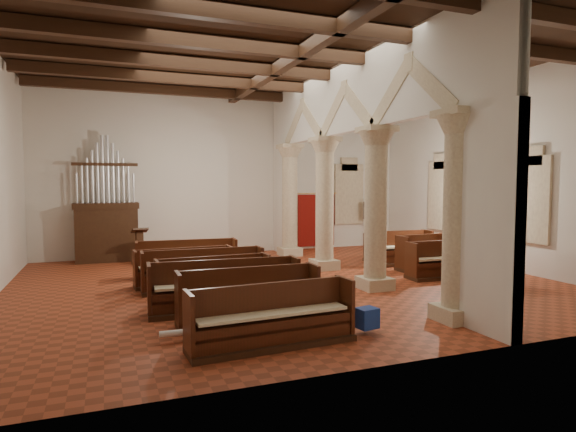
# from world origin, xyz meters

# --- Properties ---
(floor) EXTENTS (14.00, 14.00, 0.00)m
(floor) POSITION_xyz_m (0.00, 0.00, 0.00)
(floor) COLOR #9D3E22
(floor) RESTS_ON ground
(ceiling) EXTENTS (14.00, 14.00, 0.00)m
(ceiling) POSITION_xyz_m (0.00, 0.00, 6.00)
(ceiling) COLOR black
(ceiling) RESTS_ON wall_back
(wall_back) EXTENTS (14.00, 0.02, 6.00)m
(wall_back) POSITION_xyz_m (0.00, 6.00, 3.00)
(wall_back) COLOR silver
(wall_back) RESTS_ON floor
(wall_front) EXTENTS (14.00, 0.02, 6.00)m
(wall_front) POSITION_xyz_m (0.00, -6.00, 3.00)
(wall_front) COLOR silver
(wall_front) RESTS_ON floor
(wall_right) EXTENTS (0.02, 12.00, 6.00)m
(wall_right) POSITION_xyz_m (7.00, 0.00, 3.00)
(wall_right) COLOR silver
(wall_right) RESTS_ON floor
(ceiling_beams) EXTENTS (13.80, 11.80, 0.30)m
(ceiling_beams) POSITION_xyz_m (0.00, 0.00, 5.82)
(ceiling_beams) COLOR #341F10
(ceiling_beams) RESTS_ON wall_back
(arcade) EXTENTS (0.90, 11.90, 6.00)m
(arcade) POSITION_xyz_m (1.80, 0.00, 3.56)
(arcade) COLOR beige
(arcade) RESTS_ON floor
(window_right_a) EXTENTS (0.03, 1.00, 2.20)m
(window_right_a) POSITION_xyz_m (6.98, -1.50, 2.20)
(window_right_a) COLOR #2D6753
(window_right_a) RESTS_ON wall_right
(window_right_b) EXTENTS (0.03, 1.00, 2.20)m
(window_right_b) POSITION_xyz_m (6.98, 2.50, 2.20)
(window_right_b) COLOR #2D6753
(window_right_b) RESTS_ON wall_right
(window_back) EXTENTS (1.00, 0.03, 2.20)m
(window_back) POSITION_xyz_m (5.00, 5.98, 2.20)
(window_back) COLOR #2D6753
(window_back) RESTS_ON wall_back
(pipe_organ) EXTENTS (2.10, 0.85, 4.40)m
(pipe_organ) POSITION_xyz_m (-4.50, 5.50, 1.37)
(pipe_organ) COLOR #341F10
(pipe_organ) RESTS_ON floor
(lectern) EXTENTS (0.54, 0.56, 1.23)m
(lectern) POSITION_xyz_m (-3.51, 4.37, 0.51)
(lectern) COLOR #371A11
(lectern) RESTS_ON floor
(dossal_curtain) EXTENTS (1.80, 0.07, 2.17)m
(dossal_curtain) POSITION_xyz_m (3.50, 5.92, 1.17)
(dossal_curtain) COLOR maroon
(dossal_curtain) RESTS_ON floor
(processional_banner) EXTENTS (0.47, 0.60, 2.05)m
(processional_banner) POSITION_xyz_m (5.68, 5.49, 0.75)
(processional_banner) COLOR #341F10
(processional_banner) RESTS_ON floor
(hymnal_box_a) EXTENTS (0.41, 0.35, 0.36)m
(hymnal_box_a) POSITION_xyz_m (-0.20, -4.57, 0.28)
(hymnal_box_a) COLOR navy
(hymnal_box_a) RESTS_ON floor
(hymnal_box_b) EXTENTS (0.32, 0.28, 0.28)m
(hymnal_box_b) POSITION_xyz_m (-0.31, -1.84, 0.24)
(hymnal_box_b) COLOR navy
(hymnal_box_b) RESTS_ON floor
(hymnal_box_c) EXTENTS (0.31, 0.27, 0.28)m
(hymnal_box_c) POSITION_xyz_m (0.25, 0.04, 0.24)
(hymnal_box_c) COLOR #17148C
(hymnal_box_c) RESTS_ON floor
(tube_heater_a) EXTENTS (1.09, 0.13, 0.11)m
(tube_heater_a) POSITION_xyz_m (-3.19, -3.85, 0.16)
(tube_heater_a) COLOR white
(tube_heater_a) RESTS_ON floor
(tube_heater_b) EXTENTS (0.93, 0.48, 0.10)m
(tube_heater_b) POSITION_xyz_m (-1.29, -3.76, 0.16)
(tube_heater_b) COLOR silver
(tube_heater_b) RESTS_ON floor
(nave_pew_0) EXTENTS (2.86, 0.85, 1.02)m
(nave_pew_0) POSITION_xyz_m (-2.00, -4.61, 0.34)
(nave_pew_0) COLOR #341F10
(nave_pew_0) RESTS_ON floor
(nave_pew_1) EXTENTS (2.75, 0.73, 1.05)m
(nave_pew_1) POSITION_xyz_m (-1.98, -3.18, 0.35)
(nave_pew_1) COLOR #341F10
(nave_pew_1) RESTS_ON floor
(nave_pew_2) EXTENTS (3.16, 0.88, 1.07)m
(nave_pew_2) POSITION_xyz_m (-2.22, -2.22, 0.35)
(nave_pew_2) COLOR #341F10
(nave_pew_2) RESTS_ON floor
(nave_pew_3) EXTENTS (2.65, 0.77, 0.98)m
(nave_pew_3) POSITION_xyz_m (-2.22, -1.08, 0.32)
(nave_pew_3) COLOR #341F10
(nave_pew_3) RESTS_ON floor
(nave_pew_4) EXTENTS (3.02, 0.72, 1.02)m
(nave_pew_4) POSITION_xyz_m (-2.26, -0.05, 0.34)
(nave_pew_4) COLOR #341F10
(nave_pew_4) RESTS_ON floor
(nave_pew_5) EXTENTS (2.57, 0.79, 0.97)m
(nave_pew_5) POSITION_xyz_m (-2.62, 0.73, 0.32)
(nave_pew_5) COLOR #341F10
(nave_pew_5) RESTS_ON floor
(nave_pew_6) EXTENTS (2.86, 0.86, 1.05)m
(nave_pew_6) POSITION_xyz_m (-2.38, 1.82, 0.35)
(nave_pew_6) COLOR #341F10
(nave_pew_6) RESTS_ON floor
(aisle_pew_0) EXTENTS (1.91, 0.71, 1.06)m
(aisle_pew_0) POSITION_xyz_m (4.76, -2.02, 0.36)
(aisle_pew_0) COLOR #341F10
(aisle_pew_0) RESTS_ON floor
(aisle_pew_1) EXTENTS (2.08, 0.77, 1.04)m
(aisle_pew_1) POSITION_xyz_m (4.31, -0.94, 0.35)
(aisle_pew_1) COLOR #341F10
(aisle_pew_1) RESTS_ON floor
(aisle_pew_2) EXTENTS (1.84, 0.85, 1.09)m
(aisle_pew_2) POSITION_xyz_m (4.63, 0.26, 0.37)
(aisle_pew_2) COLOR #341F10
(aisle_pew_2) RESTS_ON floor
(aisle_pew_3) EXTENTS (2.21, 0.82, 1.11)m
(aisle_pew_3) POSITION_xyz_m (4.43, 1.34, 0.37)
(aisle_pew_3) COLOR #341F10
(aisle_pew_3) RESTS_ON floor
(aisle_pew_4) EXTENTS (1.80, 0.66, 0.97)m
(aisle_pew_4) POSITION_xyz_m (4.59, 2.14, 0.33)
(aisle_pew_4) COLOR #341F10
(aisle_pew_4) RESTS_ON floor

